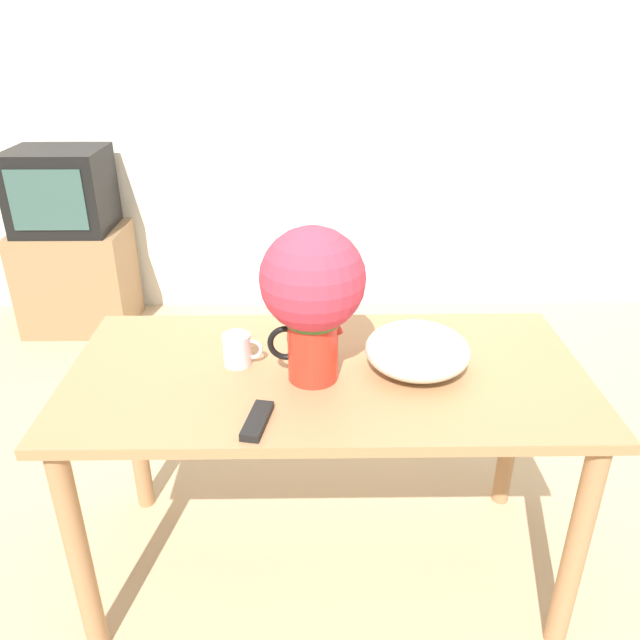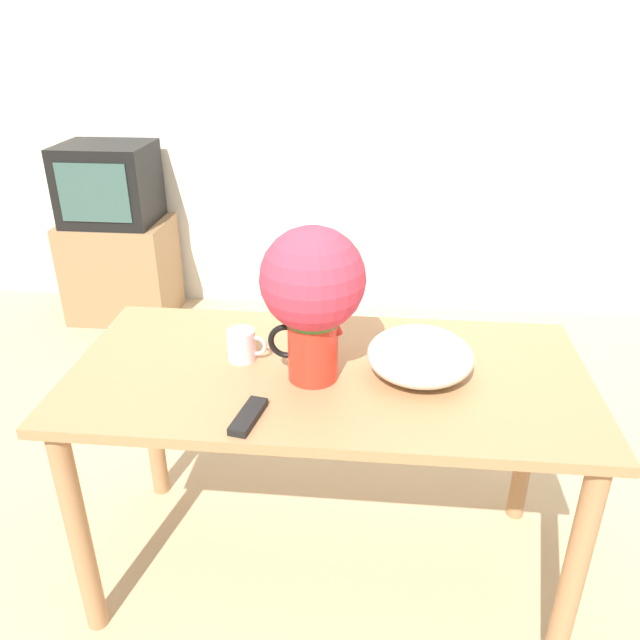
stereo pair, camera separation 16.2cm
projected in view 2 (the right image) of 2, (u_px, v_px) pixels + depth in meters
name	position (u px, v px, depth m)	size (l,w,h in m)	color
ground_plane	(340.00, 557.00, 2.08)	(12.00, 12.00, 0.00)	tan
wall_back	(370.00, 83.00, 3.34)	(8.00, 0.05, 2.60)	silver
table	(328.00, 402.00, 1.78)	(1.44, 0.70, 0.74)	#A3754C
flower_vase	(313.00, 291.00, 1.59)	(0.27, 0.27, 0.43)	red
coffee_mug	(242.00, 345.00, 1.77)	(0.11, 0.08, 0.09)	silver
white_bowl	(420.00, 355.00, 1.68)	(0.29, 0.29, 0.12)	silver
remote_control	(248.00, 416.00, 1.52)	(0.07, 0.16, 0.02)	black
tv_stand	(122.00, 269.00, 3.65)	(0.59, 0.42, 0.58)	#8E6B47
tv_set	(109.00, 184.00, 3.42)	(0.49, 0.41, 0.43)	black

